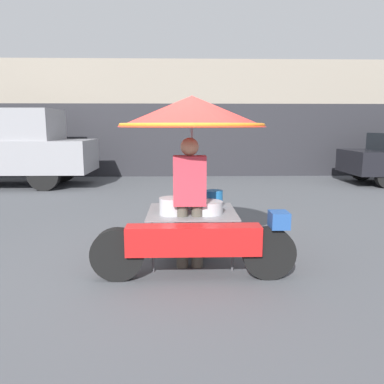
# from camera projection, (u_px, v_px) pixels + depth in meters

# --- Properties ---
(ground_plane) EXTENTS (36.00, 36.00, 0.00)m
(ground_plane) POSITION_uv_depth(u_px,v_px,m) (161.00, 268.00, 4.50)
(ground_plane) COLOR #4C4F54
(shopfront_building) EXTENTS (28.00, 2.06, 3.82)m
(shopfront_building) POSITION_uv_depth(u_px,v_px,m) (174.00, 120.00, 13.33)
(shopfront_building) COLOR gray
(shopfront_building) RESTS_ON ground
(vendor_motorcycle_cart) EXTENTS (2.26, 1.78, 2.04)m
(vendor_motorcycle_cart) POSITION_uv_depth(u_px,v_px,m) (193.00, 137.00, 4.46)
(vendor_motorcycle_cart) COLOR black
(vendor_motorcycle_cart) RESTS_ON ground
(vendor_person) EXTENTS (0.38, 0.22, 1.55)m
(vendor_person) POSITION_uv_depth(u_px,v_px,m) (190.00, 197.00, 4.39)
(vendor_person) COLOR #4C473D
(vendor_person) RESTS_ON ground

